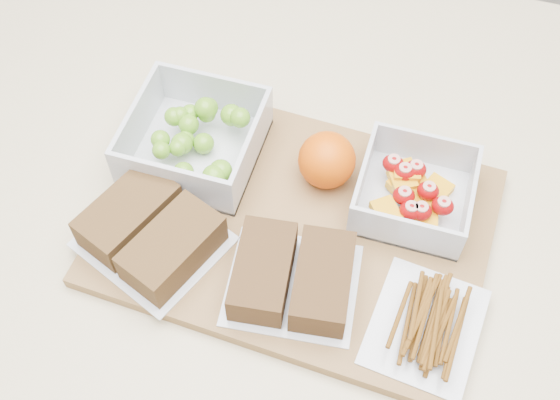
% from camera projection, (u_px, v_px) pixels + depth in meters
% --- Properties ---
extents(counter, '(1.20, 0.90, 0.90)m').
position_uv_depth(counter, '(287.00, 357.00, 1.18)').
color(counter, beige).
rests_on(counter, ground).
extents(cutting_board, '(0.43, 0.32, 0.02)m').
position_uv_depth(cutting_board, '(296.00, 227.00, 0.79)').
color(cutting_board, olive).
rests_on(cutting_board, counter).
extents(grape_container, '(0.15, 0.15, 0.06)m').
position_uv_depth(grape_container, '(197.00, 139.00, 0.81)').
color(grape_container, silver).
rests_on(grape_container, cutting_board).
extents(fruit_container, '(0.12, 0.12, 0.05)m').
position_uv_depth(fruit_container, '(414.00, 193.00, 0.78)').
color(fruit_container, silver).
rests_on(fruit_container, cutting_board).
extents(orange, '(0.07, 0.07, 0.07)m').
position_uv_depth(orange, '(327.00, 160.00, 0.79)').
color(orange, '#E85605').
rests_on(orange, cutting_board).
extents(sandwich_bag_left, '(0.18, 0.17, 0.04)m').
position_uv_depth(sandwich_bag_left, '(151.00, 232.00, 0.75)').
color(sandwich_bag_left, silver).
rests_on(sandwich_bag_left, cutting_board).
extents(sandwich_bag_center, '(0.15, 0.13, 0.04)m').
position_uv_depth(sandwich_bag_center, '(293.00, 277.00, 0.72)').
color(sandwich_bag_center, silver).
rests_on(sandwich_bag_center, cutting_board).
extents(pretzel_bag, '(0.12, 0.14, 0.03)m').
position_uv_depth(pretzel_bag, '(427.00, 321.00, 0.70)').
color(pretzel_bag, silver).
rests_on(pretzel_bag, cutting_board).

